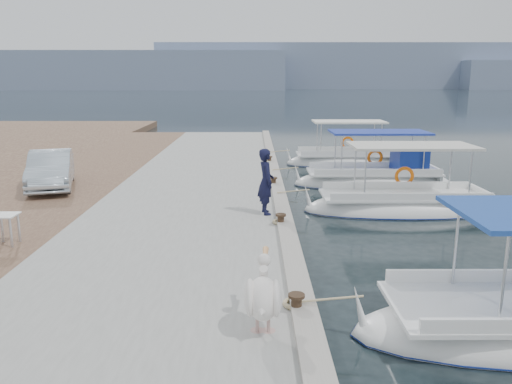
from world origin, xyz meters
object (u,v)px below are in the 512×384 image
fisherman (266,181)px  fishing_caique_c (403,208)px  parked_car (51,170)px  fishing_caique_d (375,180)px  fishing_caique_e (345,162)px  pelican (263,296)px

fisherman → fishing_caique_c: bearing=-78.9°
fishing_caique_c → fisherman: bearing=-156.0°
fisherman → parked_car: 8.34m
fisherman → parked_car: bearing=52.0°
fishing_caique_d → fishing_caique_e: size_ratio=1.09×
fishing_caique_c → fishing_caique_d: same height
fishing_caique_c → fishing_caique_e: 9.19m
fishing_caique_e → parked_car: 14.16m
fishing_caique_e → parked_car: bearing=-146.9°
fishing_caique_e → pelican: bearing=-103.9°
fishing_caique_c → pelican: size_ratio=4.53×
fishing_caique_c → fishing_caique_d: 4.19m
fishing_caique_e → pelican: (-4.49, -18.09, 0.96)m
fishing_caique_e → pelican: 18.66m
fishing_caique_d → pelican: bearing=-110.4°
fishing_caique_e → parked_car: fishing_caique_e is taller
fishing_caique_d → pelican: 14.00m
fishing_caique_c → parked_car: bearing=173.1°
fishing_caique_e → parked_car: size_ratio=1.50×
fishing_caique_c → pelican: (-4.79, -8.91, 0.96)m
fishing_caique_c → fisherman: (-4.59, -2.05, 1.32)m
pelican → parked_car: size_ratio=0.36×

